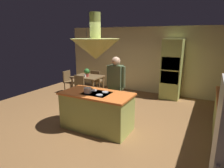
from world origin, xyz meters
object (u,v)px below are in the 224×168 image
at_px(kitchen_island, 97,111).
at_px(oven_tower, 172,69).
at_px(potted_plant_on_table, 87,72).
at_px(cup_on_table, 85,76).
at_px(chair_facing_island, 78,87).
at_px(person_at_island, 116,84).
at_px(chair_by_back_wall, 97,79).
at_px(dining_table, 88,79).
at_px(cooking_pot_on_cooktop, 88,90).
at_px(chair_at_corner, 69,80).

height_order(kitchen_island, oven_tower, oven_tower).
height_order(potted_plant_on_table, cup_on_table, potted_plant_on_table).
bearing_deg(chair_facing_island, potted_plant_on_table, 86.27).
relative_size(oven_tower, potted_plant_on_table, 7.03).
bearing_deg(person_at_island, chair_facing_island, 157.57).
bearing_deg(oven_tower, chair_facing_island, -147.67).
bearing_deg(chair_facing_island, kitchen_island, -40.87).
bearing_deg(kitchen_island, chair_by_back_wall, 121.92).
distance_m(dining_table, cooking_pot_on_cooktop, 2.73).
relative_size(dining_table, chair_by_back_wall, 1.21).
xyz_separation_m(person_at_island, cup_on_table, (-1.83, 1.19, -0.17)).
distance_m(kitchen_island, cup_on_table, 2.55).
height_order(person_at_island, cooking_pot_on_cooktop, person_at_island).
xyz_separation_m(person_at_island, chair_facing_island, (-1.86, 0.77, -0.47)).
distance_m(potted_plant_on_table, cooking_pot_on_cooktop, 2.61).
distance_m(chair_facing_island, cooking_pot_on_cooktop, 2.27).
distance_m(chair_by_back_wall, chair_at_corner, 1.10).
distance_m(oven_tower, potted_plant_on_table, 3.03).
height_order(chair_at_corner, cup_on_table, chair_at_corner).
bearing_deg(dining_table, kitchen_island, -51.01).
relative_size(chair_facing_island, cooking_pot_on_cooktop, 4.83).
distance_m(oven_tower, chair_by_back_wall, 2.90).
distance_m(dining_table, chair_facing_island, 0.65).
height_order(oven_tower, person_at_island, oven_tower).
xyz_separation_m(kitchen_island, chair_at_corner, (-2.60, 2.10, 0.05)).
xyz_separation_m(kitchen_island, chair_facing_island, (-1.70, 1.47, 0.05)).
xyz_separation_m(dining_table, person_at_island, (1.86, -1.40, 0.32)).
xyz_separation_m(oven_tower, chair_facing_island, (-2.80, -1.77, -0.55)).
distance_m(kitchen_island, chair_at_corner, 3.35).
xyz_separation_m(person_at_island, chair_by_back_wall, (-1.86, 2.03, -0.47)).
xyz_separation_m(kitchen_island, potted_plant_on_table, (-1.67, 2.00, 0.47)).
bearing_deg(person_at_island, kitchen_island, -102.81).
bearing_deg(potted_plant_on_table, kitchen_island, -50.28).
relative_size(kitchen_island, cooking_pot_on_cooktop, 9.48).
height_order(dining_table, chair_facing_island, chair_facing_island).
xyz_separation_m(kitchen_island, chair_by_back_wall, (-1.70, 2.73, 0.05)).
distance_m(chair_facing_island, cup_on_table, 0.52).
bearing_deg(chair_at_corner, chair_facing_island, -124.82).
height_order(potted_plant_on_table, cooking_pot_on_cooktop, potted_plant_on_table).
distance_m(oven_tower, cooking_pot_on_cooktop, 3.60).
bearing_deg(potted_plant_on_table, cup_on_table, -95.00).
distance_m(kitchen_island, cooking_pot_on_cooktop, 0.57).
relative_size(cup_on_table, cooking_pot_on_cooktop, 0.50).
bearing_deg(chair_at_corner, oven_tower, -72.85).
bearing_deg(oven_tower, person_at_island, -110.31).
distance_m(oven_tower, chair_at_corner, 3.92).
distance_m(dining_table, person_at_island, 2.35).
bearing_deg(dining_table, oven_tower, 22.21).
relative_size(chair_by_back_wall, cup_on_table, 9.67).
bearing_deg(kitchen_island, chair_at_corner, 141.12).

